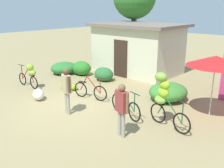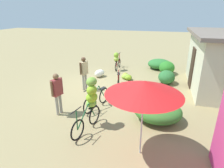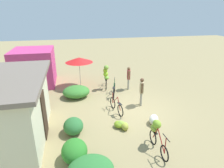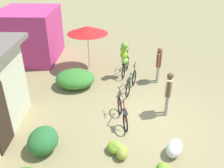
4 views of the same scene
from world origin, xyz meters
TOP-DOWN VIEW (x-y plane):
  - ground_plane at (0.00, 0.00)m, footprint 60.00×60.00m
  - shop_pink at (5.42, 5.94)m, footprint 3.20×2.80m
  - hedge_bush_mid at (-1.63, 3.40)m, footprint 1.06×0.88m
  - hedge_bush_by_door at (2.30, 3.10)m, footprint 1.50×1.69m
  - market_umbrella at (4.18, 2.71)m, footprint 1.93×1.93m
  - bicycle_near_pile at (-0.17, 1.07)m, footprint 1.60×0.37m
  - bicycle_center_loaded at (2.00, 0.69)m, footprint 1.66×0.53m
  - bicycle_by_shop at (3.33, 0.96)m, footprint 1.61×0.52m
  - banana_pile_on_ground at (-1.72, 1.19)m, footprint 0.79×0.72m
  - produce_sack at (-1.69, -0.44)m, footprint 0.82×0.71m
  - person_vendor at (2.84, -0.52)m, footprint 0.57×0.29m
  - person_bystander at (0.34, -0.53)m, footprint 0.56×0.30m

SIDE VIEW (x-z plane):
  - ground_plane at x=0.00m, z-range 0.00..0.00m
  - banana_pile_on_ground at x=-1.72m, z-range -0.01..0.31m
  - produce_sack at x=-1.69m, z-range 0.00..0.44m
  - hedge_bush_mid at x=-1.63m, z-range 0.00..0.70m
  - bicycle_near_pile at x=-0.17m, z-range -0.14..0.85m
  - hedge_bush_by_door at x=2.30m, z-range 0.00..0.72m
  - bicycle_center_loaded at x=2.00m, z-range -0.13..0.87m
  - person_vendor at x=2.84m, z-range 0.18..1.80m
  - bicycle_by_shop at x=3.33m, z-range 0.15..1.87m
  - person_bystander at x=0.34m, z-range 0.19..1.84m
  - shop_pink at x=5.42m, z-range 0.00..2.60m
  - market_umbrella at x=4.18m, z-range 0.89..3.03m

